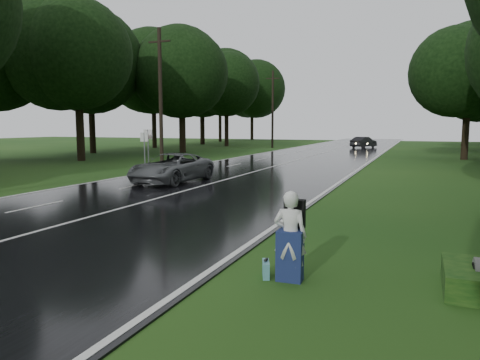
# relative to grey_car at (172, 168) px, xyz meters

# --- Properties ---
(ground) EXTENTS (160.00, 160.00, 0.00)m
(ground) POSITION_rel_grey_car_xyz_m (2.09, -9.77, -0.77)
(ground) COLOR #234715
(ground) RESTS_ON ground
(road) EXTENTS (12.00, 140.00, 0.04)m
(road) POSITION_rel_grey_car_xyz_m (2.09, 10.23, -0.75)
(road) COLOR black
(road) RESTS_ON ground
(lane_center) EXTENTS (0.12, 140.00, 0.01)m
(lane_center) POSITION_rel_grey_car_xyz_m (2.09, 10.23, -0.72)
(lane_center) COLOR silver
(lane_center) RESTS_ON road
(grey_car) EXTENTS (2.58, 5.32, 1.46)m
(grey_car) POSITION_rel_grey_car_xyz_m (0.00, 0.00, 0.00)
(grey_car) COLOR #505356
(grey_car) RESTS_ON road
(far_car) EXTENTS (3.09, 4.51, 1.41)m
(far_car) POSITION_rel_grey_car_xyz_m (4.72, 39.96, -0.03)
(far_car) COLOR black
(far_car) RESTS_ON road
(hitchhiker) EXTENTS (0.64, 0.58, 1.71)m
(hitchhiker) POSITION_rel_grey_car_xyz_m (9.47, -11.58, 0.02)
(hitchhiker) COLOR silver
(hitchhiker) RESTS_ON ground
(suitcase) EXTENTS (0.28, 0.45, 0.31)m
(suitcase) POSITION_rel_grey_car_xyz_m (8.99, -11.58, -0.61)
(suitcase) COLOR teal
(suitcase) RESTS_ON ground
(utility_pole_mid) EXTENTS (1.80, 0.28, 9.98)m
(utility_pole_mid) POSITION_rel_grey_car_xyz_m (-6.41, 9.27, -0.77)
(utility_pole_mid) COLOR black
(utility_pole_mid) RESTS_ON ground
(utility_pole_far) EXTENTS (1.80, 0.28, 9.89)m
(utility_pole_far) POSITION_rel_grey_car_xyz_m (-6.41, 36.06, -0.77)
(utility_pole_far) COLOR black
(utility_pole_far) RESTS_ON ground
(road_sign_a) EXTENTS (0.59, 0.10, 2.44)m
(road_sign_a) POSITION_rel_grey_car_xyz_m (-5.11, 5.14, -0.77)
(road_sign_a) COLOR white
(road_sign_a) RESTS_ON ground
(road_sign_b) EXTENTS (0.63, 0.10, 2.64)m
(road_sign_b) POSITION_rel_grey_car_xyz_m (-5.11, 5.57, -0.77)
(road_sign_b) COLOR white
(road_sign_b) RESTS_ON ground
(tree_left_d) EXTENTS (9.93, 9.93, 15.51)m
(tree_left_d) POSITION_rel_grey_car_xyz_m (-14.40, 9.62, -0.77)
(tree_left_d) COLOR black
(tree_left_d) RESTS_ON ground
(tree_left_e) EXTENTS (9.32, 9.32, 14.56)m
(tree_left_e) POSITION_rel_grey_car_xyz_m (-12.15, 22.57, -0.77)
(tree_left_e) COLOR black
(tree_left_e) RESTS_ON ground
(tree_left_f) EXTENTS (10.21, 10.21, 15.95)m
(tree_left_f) POSITION_rel_grey_car_xyz_m (-13.80, 37.97, -0.77)
(tree_left_f) COLOR black
(tree_left_f) RESTS_ON ground
(tree_right_e) EXTENTS (8.55, 8.55, 13.36)m
(tree_right_e) POSITION_rel_grey_car_xyz_m (15.08, 22.92, -0.77)
(tree_right_e) COLOR black
(tree_right_e) RESTS_ON ground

